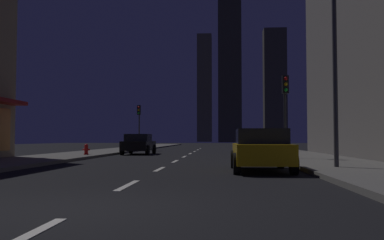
{
  "coord_description": "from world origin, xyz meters",
  "views": [
    {
      "loc": [
        2.19,
        -6.51,
        1.12
      ],
      "look_at": [
        0.0,
        25.87,
        2.6
      ],
      "focal_mm": 38.45,
      "sensor_mm": 36.0,
      "label": 1
    }
  ],
  "objects_px": {
    "car_parked_near": "(261,150)",
    "street_lamp_right": "(310,26)",
    "car_parked_far": "(139,144)",
    "fire_hydrant_far_left": "(86,150)",
    "traffic_light_far_left": "(139,117)",
    "traffic_light_near_right": "(285,98)"
  },
  "relations": [
    {
      "from": "car_parked_far",
      "to": "traffic_light_far_left",
      "type": "bearing_deg",
      "value": 101.22
    },
    {
      "from": "car_parked_far",
      "to": "traffic_light_near_right",
      "type": "bearing_deg",
      "value": -41.85
    },
    {
      "from": "fire_hydrant_far_left",
      "to": "traffic_light_near_right",
      "type": "xyz_separation_m",
      "value": [
        11.4,
        -3.53,
        2.74
      ]
    },
    {
      "from": "traffic_light_near_right",
      "to": "traffic_light_far_left",
      "type": "relative_size",
      "value": 1.0
    },
    {
      "from": "fire_hydrant_far_left",
      "to": "traffic_light_far_left",
      "type": "distance_m",
      "value": 14.47
    },
    {
      "from": "traffic_light_far_left",
      "to": "street_lamp_right",
      "type": "height_order",
      "value": "street_lamp_right"
    },
    {
      "from": "car_parked_far",
      "to": "fire_hydrant_far_left",
      "type": "bearing_deg",
      "value": -116.46
    },
    {
      "from": "fire_hydrant_far_left",
      "to": "traffic_light_near_right",
      "type": "relative_size",
      "value": 0.16
    },
    {
      "from": "car_parked_near",
      "to": "car_parked_far",
      "type": "xyz_separation_m",
      "value": [
        -7.2,
        14.79,
        0.0
      ]
    },
    {
      "from": "traffic_light_far_left",
      "to": "car_parked_far",
      "type": "bearing_deg",
      "value": -78.78
    },
    {
      "from": "street_lamp_right",
      "to": "traffic_light_far_left",
      "type": "bearing_deg",
      "value": 114.22
    },
    {
      "from": "traffic_light_near_right",
      "to": "traffic_light_far_left",
      "type": "bearing_deg",
      "value": 121.81
    },
    {
      "from": "car_parked_near",
      "to": "car_parked_far",
      "type": "relative_size",
      "value": 1.0
    },
    {
      "from": "car_parked_near",
      "to": "street_lamp_right",
      "type": "distance_m",
      "value": 4.68
    },
    {
      "from": "car_parked_near",
      "to": "traffic_light_far_left",
      "type": "bearing_deg",
      "value": 110.47
    },
    {
      "from": "fire_hydrant_far_left",
      "to": "traffic_light_near_right",
      "type": "height_order",
      "value": "traffic_light_near_right"
    },
    {
      "from": "car_parked_near",
      "to": "fire_hydrant_far_left",
      "type": "xyz_separation_m",
      "value": [
        -9.5,
        10.17,
        -0.29
      ]
    },
    {
      "from": "car_parked_far",
      "to": "fire_hydrant_far_left",
      "type": "xyz_separation_m",
      "value": [
        -2.3,
        -4.62,
        -0.29
      ]
    },
    {
      "from": "fire_hydrant_far_left",
      "to": "street_lamp_right",
      "type": "xyz_separation_m",
      "value": [
        11.28,
        -9.99,
        4.61
      ]
    },
    {
      "from": "car_parked_near",
      "to": "street_lamp_right",
      "type": "bearing_deg",
      "value": 5.98
    },
    {
      "from": "car_parked_near",
      "to": "street_lamp_right",
      "type": "xyz_separation_m",
      "value": [
        1.78,
        0.19,
        4.33
      ]
    },
    {
      "from": "car_parked_far",
      "to": "street_lamp_right",
      "type": "distance_m",
      "value": 17.68
    }
  ]
}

